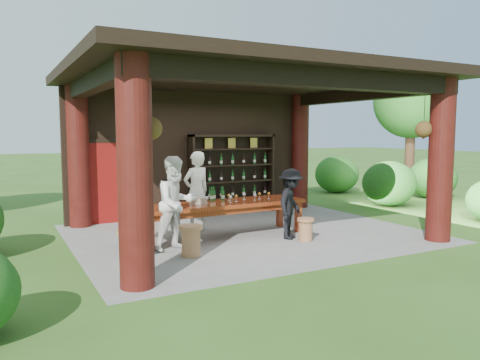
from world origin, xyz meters
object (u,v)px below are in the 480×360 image
wine_shelf (233,174)px  guest_man (291,204)px  stool_near_left (191,240)px  napkin_basket (199,201)px  stool_far_left (129,245)px  guest_woman (176,203)px  stool_near_right (306,229)px  tasting_table (223,208)px  host (196,191)px

wine_shelf → guest_man: wine_shelf is taller
stool_near_left → napkin_basket: size_ratio=2.16×
stool_far_left → guest_man: size_ratio=0.38×
stool_near_left → wine_shelf: bearing=53.6°
wine_shelf → guest_woman: wine_shelf is taller
napkin_basket → stool_far_left: bearing=-150.8°
stool_near_right → stool_far_left: (-3.63, 0.10, 0.05)m
tasting_table → stool_near_left: bearing=-136.1°
tasting_table → guest_woman: size_ratio=2.07×
stool_far_left → guest_man: guest_man is taller
stool_near_left → host: 2.26m
wine_shelf → host: (-1.76, -1.68, -0.19)m
tasting_table → stool_far_left: tasting_table is taller
guest_man → guest_woman: bearing=135.6°
tasting_table → stool_far_left: size_ratio=6.51×
tasting_table → napkin_basket: size_ratio=14.16×
stool_near_left → guest_man: bearing=8.1°
wine_shelf → stool_near_left: 4.60m
wine_shelf → host: bearing=-136.4°
stool_far_left → napkin_basket: (1.71, 0.96, 0.52)m
stool_far_left → guest_woman: guest_woman is taller
stool_near_left → guest_woman: 0.83m
stool_far_left → tasting_table: bearing=23.8°
wine_shelf → stool_far_left: wine_shelf is taller
stool_near_left → stool_far_left: bearing=173.1°
tasting_table → stool_near_right: (1.36, -1.10, -0.39)m
guest_woman → napkin_basket: bearing=21.5°
tasting_table → guest_man: 1.44m
stool_near_right → stool_far_left: size_ratio=0.83×
host → guest_woman: bearing=42.1°
wine_shelf → host: size_ratio=1.37×
stool_far_left → host: host is taller
stool_far_left → wine_shelf: bearing=42.9°
guest_woman → guest_man: size_ratio=1.21×
guest_woman → guest_man: bearing=-20.9°
host → tasting_table: bearing=93.9°
tasting_table → stool_near_left: 1.67m
stool_near_right → napkin_basket: (-1.92, 1.06, 0.57)m
tasting_table → stool_far_left: bearing=-156.2°
wine_shelf → host: 2.44m
stool_near_left → stool_far_left: size_ratio=0.99×
stool_far_left → guest_woman: 1.27m
stool_far_left → napkin_basket: napkin_basket is taller
host → napkin_basket: size_ratio=6.93×
wine_shelf → guest_woman: 4.13m
stool_near_left → guest_man: 2.44m
guest_woman → wine_shelf: bearing=32.9°
stool_near_right → napkin_basket: napkin_basket is taller
guest_woman → tasting_table: bearing=8.9°
stool_near_right → napkin_basket: size_ratio=1.80×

